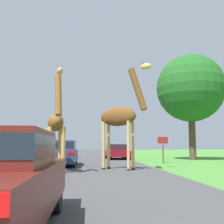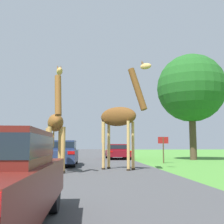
# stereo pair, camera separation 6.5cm
# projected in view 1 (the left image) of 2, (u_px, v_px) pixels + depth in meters

# --- Properties ---
(road) EXTENTS (7.91, 120.00, 0.00)m
(road) POSITION_uv_depth(u_px,v_px,m) (84.00, 157.00, 29.67)
(road) COLOR #424244
(road) RESTS_ON ground
(giraffe_near_road) EXTENTS (2.56, 1.87, 5.29)m
(giraffe_near_road) POSITION_uv_depth(u_px,v_px,m) (121.00, 116.00, 13.91)
(giraffe_near_road) COLOR tan
(giraffe_near_road) RESTS_ON ground
(giraffe_companion) EXTENTS (1.06, 2.57, 4.53)m
(giraffe_companion) POSITION_uv_depth(u_px,v_px,m) (56.00, 125.00, 12.48)
(giraffe_companion) COLOR tan
(giraffe_companion) RESTS_ON ground
(car_queue_right) EXTENTS (1.98, 4.77, 1.46)m
(car_queue_right) POSITION_uv_depth(u_px,v_px,m) (60.00, 152.00, 16.43)
(car_queue_right) COLOR navy
(car_queue_right) RESTS_ON ground
(car_queue_left) EXTENTS (1.74, 4.41, 1.35)m
(car_queue_left) POSITION_uv_depth(u_px,v_px,m) (56.00, 151.00, 24.16)
(car_queue_left) COLOR black
(car_queue_left) RESTS_ON ground
(car_far_ahead) EXTENTS (1.98, 4.59, 1.29)m
(car_far_ahead) POSITION_uv_depth(u_px,v_px,m) (117.00, 151.00, 24.65)
(car_far_ahead) COLOR maroon
(car_far_ahead) RESTS_ON ground
(tree_right_cluster) EXTENTS (5.71, 5.71, 8.85)m
(tree_right_cluster) POSITION_uv_depth(u_px,v_px,m) (191.00, 88.00, 23.70)
(tree_right_cluster) COLOR #4C3828
(tree_right_cluster) RESTS_ON ground
(sign_post) EXTENTS (0.70, 0.08, 1.74)m
(sign_post) POSITION_uv_depth(u_px,v_px,m) (163.00, 145.00, 18.72)
(sign_post) COLOR #4C3823
(sign_post) RESTS_ON ground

